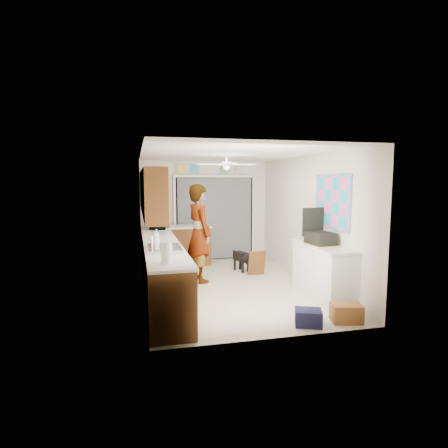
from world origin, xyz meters
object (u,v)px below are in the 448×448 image
soap_bottle (156,237)px  man (199,233)px  cardboard_box (346,313)px  paper_towel_roll (166,253)px  microwave (157,222)px  navy_crate (308,318)px  dog (241,260)px  suitcase (321,238)px

soap_bottle → man: bearing=48.3°
cardboard_box → paper_towel_roll: bearing=175.8°
microwave → soap_bottle: microwave is taller
soap_bottle → paper_towel_roll: (0.05, -1.46, 0.01)m
soap_bottle → microwave: bearing=86.2°
microwave → paper_towel_roll: bearing=-179.0°
cardboard_box → navy_crate: size_ratio=1.14×
cardboard_box → dog: (-0.62, 3.27, 0.11)m
suitcase → dog: suitcase is taller
soap_bottle → suitcase: bearing=-11.7°
microwave → suitcase: (2.57, -2.69, -0.05)m
navy_crate → microwave: bearing=116.0°
suitcase → navy_crate: suitcase is taller
microwave → paper_towel_roll: size_ratio=1.82×
suitcase → paper_towel_roll: bearing=-167.2°
suitcase → dog: size_ratio=0.79×
dog → navy_crate: bearing=-109.5°
paper_towel_roll → man: size_ratio=0.15×
dog → microwave: bearing=144.5°
paper_towel_roll → man: man is taller
microwave → paper_towel_roll: (-0.10, -3.58, -0.00)m
paper_towel_roll → cardboard_box: paper_towel_roll is taller
man → cardboard_box: bearing=-161.7°
microwave → man: man is taller
suitcase → cardboard_box: suitcase is taller
microwave → navy_crate: 4.31m
cardboard_box → navy_crate: bearing=180.0°
paper_towel_roll → suitcase: paper_towel_roll is taller
microwave → soap_bottle: 2.13m
suitcase → navy_crate: bearing=-129.6°
navy_crate → man: bearing=112.3°
soap_bottle → navy_crate: (1.98, -1.64, -0.96)m
paper_towel_roll → suitcase: size_ratio=0.61×
suitcase → navy_crate: 1.60m
suitcase → man: (-1.82, 1.56, -0.07)m
soap_bottle → navy_crate: 2.75m
soap_bottle → dog: 2.68m
soap_bottle → dog: soap_bottle is taller
soap_bottle → navy_crate: soap_bottle is taller
navy_crate → man: size_ratio=0.19×
soap_bottle → man: man is taller
paper_towel_roll → man: 2.60m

